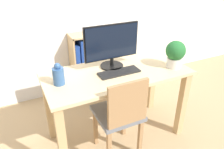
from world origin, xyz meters
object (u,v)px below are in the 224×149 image
object	(u,v)px
chair	(121,114)
bookshelf	(89,65)
monitor	(112,44)
keyboard	(119,72)
potted_plant	(175,53)
vase	(58,75)

from	to	relation	value
chair	bookshelf	xyz separation A→B (m)	(0.14, 1.21, -0.06)
monitor	bookshelf	distance (m)	1.01
keyboard	potted_plant	world-z (taller)	potted_plant
monitor	chair	bearing A→B (deg)	-104.05
potted_plant	chair	size ratio (longest dim) A/B	0.31
monitor	potted_plant	distance (m)	0.61
keyboard	chair	size ratio (longest dim) A/B	0.45
vase	chair	bearing A→B (deg)	-30.21
vase	potted_plant	xyz separation A→B (m)	(1.09, -0.16, 0.06)
potted_plant	vase	bearing A→B (deg)	171.70
monitor	bookshelf	bearing A→B (deg)	87.01
keyboard	bookshelf	size ratio (longest dim) A/B	0.45
potted_plant	chair	bearing A→B (deg)	-170.61
bookshelf	vase	bearing A→B (deg)	-122.17
keyboard	bookshelf	distance (m)	1.05
monitor	vase	size ratio (longest dim) A/B	2.83
keyboard	bookshelf	xyz separation A→B (m)	(0.04, 0.99, -0.35)
vase	potted_plant	distance (m)	1.11
vase	bookshelf	size ratio (longest dim) A/B	0.22
potted_plant	bookshelf	world-z (taller)	potted_plant
chair	bookshelf	size ratio (longest dim) A/B	1.00
monitor	bookshelf	xyz separation A→B (m)	(0.04, 0.83, -0.58)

